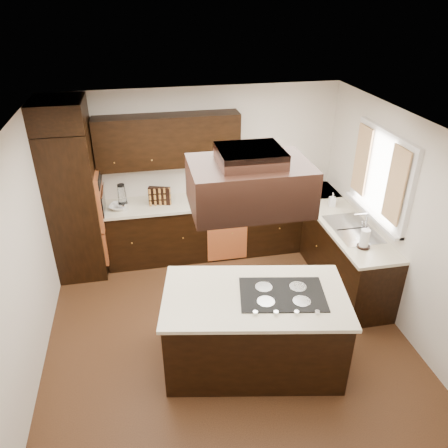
{
  "coord_description": "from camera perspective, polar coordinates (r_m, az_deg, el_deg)",
  "views": [
    {
      "loc": [
        -0.81,
        -3.98,
        3.72
      ],
      "look_at": [
        0.1,
        0.6,
        1.15
      ],
      "focal_mm": 35.0,
      "sensor_mm": 36.0,
      "label": 1
    }
  ],
  "objects": [
    {
      "name": "countertop_right",
      "position": [
        6.2,
        14.91,
        0.75
      ],
      "size": [
        0.63,
        2.4,
        0.04
      ],
      "primitive_type": "cube",
      "color": "beige",
      "rests_on": "base_cabinets_right"
    },
    {
      "name": "soap_bottle",
      "position": [
        6.43,
        13.98,
        3.1
      ],
      "size": [
        0.11,
        0.11,
        0.2
      ],
      "primitive_type": "imported",
      "rotation": [
        0.0,
        0.0,
        -0.2
      ],
      "color": "white",
      "rests_on": "countertop_right"
    },
    {
      "name": "wall_left",
      "position": [
        4.86,
        -25.08,
        -4.76
      ],
      "size": [
        0.02,
        4.2,
        2.5
      ],
      "primitive_type": "cube",
      "color": "beige",
      "rests_on": "ground"
    },
    {
      "name": "window_frame",
      "position": [
        5.75,
        19.86,
        5.98
      ],
      "size": [
        0.06,
        1.32,
        1.12
      ],
      "primitive_type": "cube",
      "color": "white",
      "rests_on": "wall_right"
    },
    {
      "name": "range_hood",
      "position": [
        3.87,
        3.32,
        5.06
      ],
      "size": [
        1.05,
        0.72,
        0.42
      ],
      "primitive_type": "cube",
      "color": "black",
      "rests_on": "ceiling"
    },
    {
      "name": "wall_oven_face",
      "position": [
        6.28,
        -15.84,
        3.23
      ],
      "size": [
        0.05,
        0.62,
        0.78
      ],
      "primitive_type": "cube",
      "color": "#C05E2F",
      "rests_on": "oven_column"
    },
    {
      "name": "blender_pitcher",
      "position": [
        6.25,
        -13.2,
        3.76
      ],
      "size": [
        0.13,
        0.13,
        0.26
      ],
      "primitive_type": "cone",
      "color": "silver",
      "rests_on": "blender_base"
    },
    {
      "name": "ceiling",
      "position": [
        4.23,
        0.26,
        12.26
      ],
      "size": [
        4.2,
        4.2,
        0.02
      ],
      "primitive_type": "cube",
      "color": "white",
      "rests_on": "ground"
    },
    {
      "name": "spice_rack",
      "position": [
        6.35,
        -8.41,
        3.68
      ],
      "size": [
        0.32,
        0.17,
        0.26
      ],
      "primitive_type": "cube",
      "rotation": [
        0.0,
        0.0,
        -0.31
      ],
      "color": "black",
      "rests_on": "countertop_back"
    },
    {
      "name": "wall_back",
      "position": [
        6.62,
        -3.42,
        6.88
      ],
      "size": [
        4.2,
        0.02,
        2.5
      ],
      "primitive_type": "cube",
      "color": "beige",
      "rests_on": "ground"
    },
    {
      "name": "upper_cabinets",
      "position": [
        6.22,
        -7.32,
        10.73
      ],
      "size": [
        2.0,
        0.34,
        0.72
      ],
      "primitive_type": "cube",
      "color": "black",
      "rests_on": "wall_back"
    },
    {
      "name": "island_top",
      "position": [
        4.56,
        4.1,
        -9.42
      ],
      "size": [
        2.06,
        1.4,
        0.04
      ],
      "primitive_type": "cube",
      "rotation": [
        0.0,
        0.0,
        -0.18
      ],
      "color": "beige",
      "rests_on": "island"
    },
    {
      "name": "sink_rim",
      "position": [
        5.92,
        16.45,
        -0.6
      ],
      "size": [
        0.52,
        0.84,
        0.01
      ],
      "primitive_type": "cube",
      "color": "silver",
      "rests_on": "countertop_right"
    },
    {
      "name": "cooktop",
      "position": [
        4.57,
        7.62,
        -9.08
      ],
      "size": [
        0.96,
        0.73,
        0.01
      ],
      "primitive_type": "cube",
      "rotation": [
        0.0,
        0.0,
        -0.18
      ],
      "color": "black",
      "rests_on": "island_top"
    },
    {
      "name": "wall_front",
      "position": [
        3.2,
        8.32,
        -22.11
      ],
      "size": [
        4.2,
        0.02,
        2.5
      ],
      "primitive_type": "cube",
      "color": "beige",
      "rests_on": "ground"
    },
    {
      "name": "base_cabinets_back",
      "position": [
        6.69,
        -2.54,
        -0.52
      ],
      "size": [
        2.93,
        0.6,
        0.88
      ],
      "primitive_type": "cube",
      "color": "black",
      "rests_on": "floor"
    },
    {
      "name": "mixing_bowl",
      "position": [
        6.36,
        -13.54,
        2.21
      ],
      "size": [
        0.33,
        0.33,
        0.07
      ],
      "primitive_type": "imported",
      "rotation": [
        0.0,
        0.0,
        -0.3
      ],
      "color": "white",
      "rests_on": "countertop_back"
    },
    {
      "name": "dishwasher_front",
      "position": [
        6.51,
        0.42,
        -1.86
      ],
      "size": [
        0.6,
        0.05,
        0.72
      ],
      "primitive_type": "cube",
      "color": "#C05E2F",
      "rests_on": "floor"
    },
    {
      "name": "base_cabinets_right",
      "position": [
        6.43,
        14.52,
        -2.86
      ],
      "size": [
        0.6,
        2.4,
        0.88
      ],
      "primitive_type": "cube",
      "color": "black",
      "rests_on": "floor"
    },
    {
      "name": "island",
      "position": [
        4.86,
        3.9,
        -13.69
      ],
      "size": [
        1.99,
        1.32,
        0.88
      ],
      "primitive_type": "cube",
      "rotation": [
        0.0,
        0.0,
        -0.18
      ],
      "color": "black",
      "rests_on": "floor"
    },
    {
      "name": "countertop_back",
      "position": [
        6.47,
        -2.61,
        2.97
      ],
      "size": [
        2.93,
        0.63,
        0.04
      ],
      "primitive_type": "cube",
      "color": "beige",
      "rests_on": "base_cabinets_back"
    },
    {
      "name": "paper_towel",
      "position": [
        5.49,
        17.89,
        -1.85
      ],
      "size": [
        0.12,
        0.12,
        0.24
      ],
      "primitive_type": "cylinder",
      "rotation": [
        0.0,
        0.0,
        0.06
      ],
      "color": "white",
      "rests_on": "countertop_right"
    },
    {
      "name": "hood_duct",
      "position": [
        3.77,
        3.44,
        8.89
      ],
      "size": [
        0.55,
        0.5,
        0.13
      ],
      "primitive_type": "cube",
      "color": "black",
      "rests_on": "ceiling"
    },
    {
      "name": "oven_column",
      "position": [
        6.35,
        -18.9,
        2.42
      ],
      "size": [
        0.65,
        0.75,
        2.12
      ],
      "primitive_type": "cube",
      "color": "black",
      "rests_on": "floor"
    },
    {
      "name": "floor",
      "position": [
        5.51,
        0.2,
        -13.75
      ],
      "size": [
        4.2,
        4.2,
        0.02
      ],
      "primitive_type": "cube",
      "color": "brown",
      "rests_on": "ground"
    },
    {
      "name": "blender_base",
      "position": [
        6.32,
        -13.02,
        2.28
      ],
      "size": [
        0.15,
        0.15,
        0.1
      ],
      "primitive_type": "cylinder",
      "color": "silver",
      "rests_on": "countertop_back"
    },
    {
      "name": "window_pane",
      "position": [
        5.76,
        20.11,
        5.99
      ],
      "size": [
        0.0,
        1.2,
        1.0
      ],
      "primitive_type": "cube",
      "color": "white",
      "rests_on": "wall_right"
    },
    {
      "name": "wall_right",
      "position": [
        5.51,
        22.26,
        -0.08
      ],
      "size": [
        0.02,
        4.2,
        2.5
      ],
      "primitive_type": "cube",
      "color": "beige",
      "rests_on": "ground"
    },
    {
      "name": "curtain_right",
      "position": [
        6.04,
        17.53,
        7.96
      ],
      "size": [
        0.02,
        0.34,
        0.9
      ],
      "primitive_type": "cube",
      "color": "#F9E4B8",
      "rests_on": "wall_right"
    },
    {
      "name": "curtain_left",
      "position": [
        5.37,
        21.53,
        4.68
      ],
      "size": [
        0.02,
        0.34,
        0.9
      ],
      "primitive_type": "cube",
      "color": "#F9E4B8",
      "rests_on": "wall_right"
    }
  ]
}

